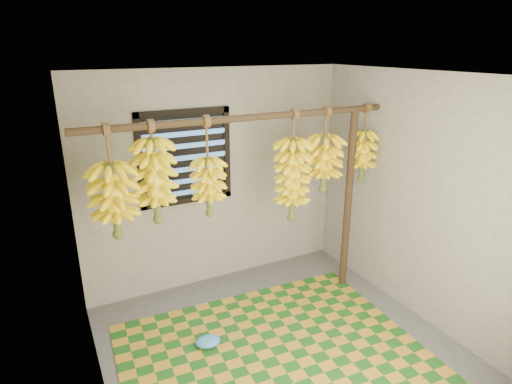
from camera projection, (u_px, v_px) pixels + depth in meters
floor at (284, 352)px, 3.84m from camera, size 3.00×3.00×0.01m
ceiling at (291, 75)px, 3.06m from camera, size 3.00×3.00×0.01m
wall_back at (216, 180)px, 4.72m from camera, size 3.00×0.01×2.40m
wall_left at (90, 272)px, 2.80m from camera, size 0.01×3.00×2.40m
wall_right at (421, 200)px, 4.10m from camera, size 0.01×3.00×2.40m
window at (185, 158)px, 4.44m from camera, size 1.00×0.04×1.00m
hanging_pole at (248, 118)px, 3.78m from camera, size 3.00×0.06×0.06m
support_post at (348, 202)px, 4.62m from camera, size 0.08×0.08×2.00m
woven_mat at (275, 357)px, 3.77m from camera, size 2.71×2.22×0.01m
plastic_bag at (208, 342)px, 3.88m from camera, size 0.26×0.21×0.09m
banana_bunch_a at (114, 201)px, 3.45m from camera, size 0.39×0.39×0.94m
banana_bunch_b at (155, 181)px, 3.55m from camera, size 0.34×0.34×0.88m
banana_bunch_c at (209, 187)px, 3.80m from camera, size 0.31×0.31×0.91m
banana_bunch_d at (292, 180)px, 4.20m from camera, size 0.35×0.35×1.11m
banana_bunch_e at (324, 163)px, 4.32m from camera, size 0.37×0.37×0.87m
banana_bunch_f at (363, 156)px, 4.53m from camera, size 0.28×0.28×0.83m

